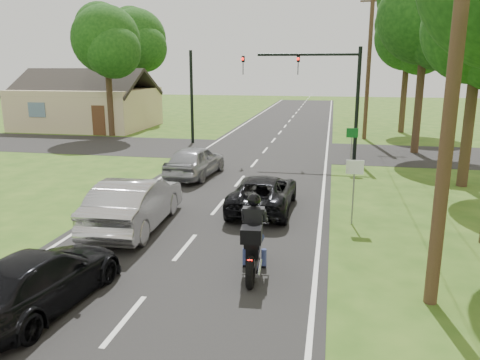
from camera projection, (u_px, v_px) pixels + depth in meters
name	position (u px, v px, depth m)	size (l,w,h in m)	color
ground	(185.00, 247.00, 13.25)	(140.00, 140.00, 0.00)	#2C5116
road	(248.00, 171.00, 22.78)	(8.00, 100.00, 0.01)	black
cross_road	(265.00, 150.00, 28.50)	(60.00, 7.00, 0.01)	black
motorcycle_rider	(253.00, 243.00, 11.40)	(0.69, 2.40, 2.07)	black
dark_suv	(263.00, 192.00, 16.61)	(2.06, 4.48, 1.24)	black
silver_sedan	(135.00, 203.00, 14.69)	(1.71, 4.91, 1.62)	#ABAAAF
silver_suv	(195.00, 161.00, 21.55)	(1.73, 4.31, 1.47)	#97999F
dark_car_behind	(40.00, 279.00, 9.84)	(1.75, 4.31, 1.25)	black
traffic_signal	(323.00, 83.00, 24.99)	(6.38, 0.44, 6.00)	black
signal_pole_far	(192.00, 97.00, 30.67)	(0.20, 0.20, 6.00)	black
utility_pole_near	(455.00, 62.00, 8.98)	(1.60, 0.28, 10.00)	brown
utility_pole_far	(369.00, 65.00, 31.85)	(1.60, 0.28, 10.00)	brown
sign_white	(354.00, 176.00, 14.83)	(0.55, 0.07, 2.12)	slate
sign_green	(352.00, 139.00, 22.42)	(0.55, 0.07, 2.12)	slate
tree_row_d	(432.00, 21.00, 25.75)	(5.76, 5.58, 10.45)	#332316
tree_row_e	(413.00, 41.00, 34.42)	(5.28, 5.12, 9.61)	#332316
tree_left_near	(108.00, 44.00, 32.77)	(5.12, 4.96, 9.22)	#332316
tree_left_far	(139.00, 42.00, 42.50)	(5.76, 5.58, 10.14)	#332316
house	(88.00, 106.00, 38.72)	(10.20, 8.00, 4.84)	#C5AF88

